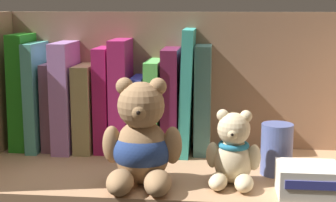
# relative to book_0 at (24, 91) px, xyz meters

# --- Properties ---
(shelf_board) EXTENTS (0.71, 0.30, 0.02)m
(shelf_board) POSITION_rel_book_0_xyz_m (0.32, -0.12, -0.13)
(shelf_board) COLOR #A87F5B
(shelf_board) RESTS_ON ground
(shelf_back_panel) EXTENTS (0.73, 0.01, 0.29)m
(shelf_back_panel) POSITION_rel_book_0_xyz_m (0.32, 0.04, 0.01)
(shelf_back_panel) COLOR #87664D
(shelf_back_panel) RESTS_ON ground
(book_0) EXTENTS (0.04, 0.11, 0.23)m
(book_0) POSITION_rel_book_0_xyz_m (0.00, 0.00, 0.00)
(book_0) COLOR #249522
(book_0) RESTS_ON shelf_board
(book_1) EXTENTS (0.02, 0.13, 0.22)m
(book_1) POSITION_rel_book_0_xyz_m (0.03, 0.00, -0.01)
(book_1) COLOR #50ADA2
(book_1) RESTS_ON shelf_board
(book_2) EXTENTS (0.02, 0.10, 0.17)m
(book_2) POSITION_rel_book_0_xyz_m (0.06, 0.00, -0.03)
(book_2) COLOR #784E62
(book_2) RESTS_ON shelf_board
(book_3) EXTENTS (0.04, 0.14, 0.22)m
(book_3) POSITION_rel_book_0_xyz_m (0.09, 0.00, -0.01)
(book_3) COLOR #AE7BC6
(book_3) RESTS_ON shelf_board
(book_4) EXTENTS (0.03, 0.12, 0.17)m
(book_4) POSITION_rel_book_0_xyz_m (0.13, 0.00, -0.03)
(book_4) COLOR tan
(book_4) RESTS_ON shelf_board
(book_5) EXTENTS (0.03, 0.10, 0.21)m
(book_5) POSITION_rel_book_0_xyz_m (0.17, 0.00, -0.01)
(book_5) COLOR #9D1A59
(book_5) RESTS_ON shelf_board
(book_6) EXTENTS (0.03, 0.12, 0.22)m
(book_6) POSITION_rel_book_0_xyz_m (0.20, 0.00, -0.00)
(book_6) COLOR #9F1E5C
(book_6) RESTS_ON shelf_board
(book_7) EXTENTS (0.02, 0.11, 0.15)m
(book_7) POSITION_rel_book_0_xyz_m (0.24, 0.00, -0.04)
(book_7) COLOR #3439B2
(book_7) RESTS_ON shelf_board
(book_8) EXTENTS (0.03, 0.14, 0.18)m
(book_8) POSITION_rel_book_0_xyz_m (0.27, 0.00, -0.02)
(book_8) COLOR #5BCC58
(book_8) RESTS_ON shelf_board
(book_9) EXTENTS (0.03, 0.13, 0.21)m
(book_9) POSITION_rel_book_0_xyz_m (0.30, 0.00, -0.01)
(book_9) COLOR #60193B
(book_9) RESTS_ON shelf_board
(book_10) EXTENTS (0.03, 0.13, 0.24)m
(book_10) POSITION_rel_book_0_xyz_m (0.33, 0.00, 0.01)
(book_10) COLOR teal
(book_10) RESTS_ON shelf_board
(book_11) EXTENTS (0.03, 0.09, 0.21)m
(book_11) POSITION_rel_book_0_xyz_m (0.36, 0.00, -0.01)
(book_11) COLOR #477570
(book_11) RESTS_ON shelf_board
(teddy_bear_larger) EXTENTS (0.13, 0.13, 0.18)m
(teddy_bear_larger) POSITION_rel_book_0_xyz_m (0.27, -0.20, -0.05)
(teddy_bear_larger) COLOR #93704C
(teddy_bear_larger) RESTS_ON shelf_board
(teddy_bear_smaller) EXTENTS (0.09, 0.09, 0.12)m
(teddy_bear_smaller) POSITION_rel_book_0_xyz_m (0.42, -0.18, -0.06)
(teddy_bear_smaller) COLOR beige
(teddy_bear_smaller) RESTS_ON shelf_board
(pillar_candle) EXTENTS (0.05, 0.05, 0.09)m
(pillar_candle) POSITION_rel_book_0_xyz_m (0.50, -0.12, -0.07)
(pillar_candle) COLOR #4C5B99
(pillar_candle) RESTS_ON shelf_board
(small_product_box) EXTENTS (0.09, 0.08, 0.05)m
(small_product_box) POSITION_rel_book_0_xyz_m (0.53, -0.22, -0.09)
(small_product_box) COLOR silver
(small_product_box) RESTS_ON shelf_board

